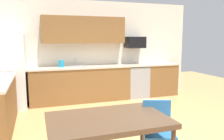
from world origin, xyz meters
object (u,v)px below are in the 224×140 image
object	(u,v)px
refrigerator	(9,72)
oven_range	(136,81)
microwave	(135,42)
kettle	(61,64)
dining_table	(108,123)
chair_near_table	(158,127)

from	to	relation	value
refrigerator	oven_range	bearing A→B (deg)	1.37
refrigerator	microwave	distance (m)	3.42
kettle	dining_table	bearing A→B (deg)	-87.60
dining_table	oven_range	bearing A→B (deg)	60.71
dining_table	kettle	xyz separation A→B (m)	(-0.15, 3.54, 0.32)
chair_near_table	dining_table	bearing A→B (deg)	-171.49
kettle	chair_near_table	bearing A→B (deg)	-75.63
refrigerator	oven_range	distance (m)	3.38
refrigerator	kettle	xyz separation A→B (m)	(1.24, 0.13, 0.13)
kettle	refrigerator	bearing A→B (deg)	-174.04
oven_range	chair_near_table	bearing A→B (deg)	-109.95
refrigerator	chair_near_table	distance (m)	3.94
microwave	chair_near_table	xyz separation A→B (m)	(-1.23, -3.48, -1.06)
microwave	dining_table	bearing A→B (deg)	-118.61
microwave	kettle	world-z (taller)	microwave
oven_range	dining_table	size ratio (longest dim) A/B	0.65
dining_table	kettle	distance (m)	3.56
microwave	kettle	size ratio (longest dim) A/B	2.70
oven_range	dining_table	bearing A→B (deg)	-119.29
refrigerator	kettle	size ratio (longest dim) A/B	8.92
oven_range	microwave	xyz separation A→B (m)	(0.00, 0.10, 1.11)
refrigerator	dining_table	bearing A→B (deg)	-67.78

